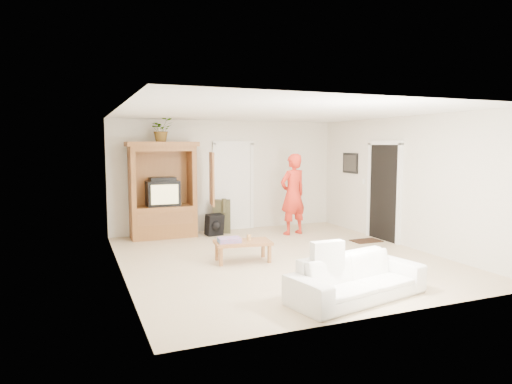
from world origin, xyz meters
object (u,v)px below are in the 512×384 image
man (293,194)px  sofa (357,278)px  coffee_table (243,244)px  armoire (164,196)px

man → sofa: man is taller
sofa → coffee_table: size_ratio=1.89×
coffee_table → man: bearing=51.5°
armoire → coffee_table: 2.85m
armoire → sofa: size_ratio=1.08×
man → coffee_table: man is taller
man → coffee_table: 2.73m
sofa → coffee_table: 2.49m
man → coffee_table: size_ratio=1.78×
man → armoire: bearing=-28.1°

